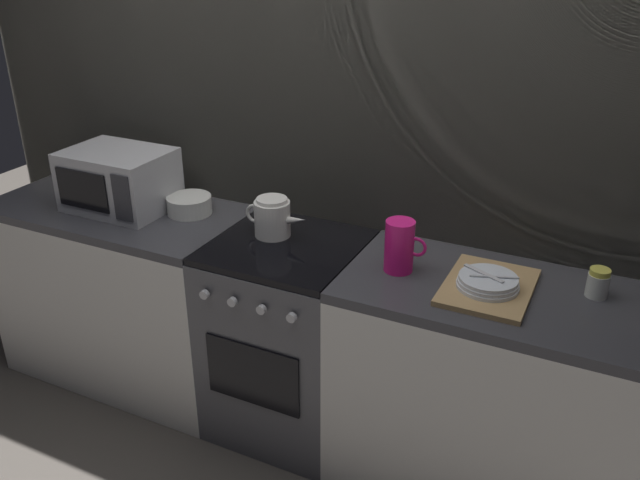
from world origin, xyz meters
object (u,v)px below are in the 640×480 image
pitcher (400,246)px  dish_pile (488,285)px  stove_unit (289,337)px  microwave (119,180)px  kettle (273,217)px  mixing_bowl (189,205)px  spice_jar (598,283)px

pitcher → dish_pile: (0.34, -0.01, -0.08)m
stove_unit → microwave: bearing=179.1°
kettle → dish_pile: kettle is taller
kettle → pitcher: size_ratio=1.42×
microwave → kettle: bearing=2.9°
mixing_bowl → dish_pile: mixing_bowl is taller
mixing_bowl → spice_jar: 1.72m
spice_jar → mixing_bowl: bearing=-179.6°
stove_unit → dish_pile: bearing=-1.5°
microwave → kettle: 0.78m
mixing_bowl → pitcher: size_ratio=1.00×
stove_unit → spice_jar: 1.28m
pitcher → spice_jar: (0.69, 0.12, -0.05)m
microwave → spice_jar: microwave is taller
kettle → pitcher: bearing=-6.3°
kettle → pitcher: 0.58m
mixing_bowl → pitcher: pitcher is taller
spice_jar → pitcher: bearing=-170.1°
stove_unit → mixing_bowl: (-0.55, 0.09, 0.49)m
microwave → mixing_bowl: 0.34m
stove_unit → pitcher: (0.49, -0.01, 0.55)m
microwave → mixing_bowl: size_ratio=2.30×
stove_unit → dish_pile: 0.95m
pitcher → dish_pile: bearing=-1.6°
microwave → spice_jar: 2.04m
microwave → kettle: (0.77, 0.04, -0.05)m
microwave → dish_pile: 1.70m
pitcher → microwave: bearing=178.9°
dish_pile → spice_jar: spice_jar is taller
stove_unit → kettle: bearing=150.1°
stove_unit → pitcher: pitcher is taller
pitcher → dish_pile: size_ratio=0.50×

